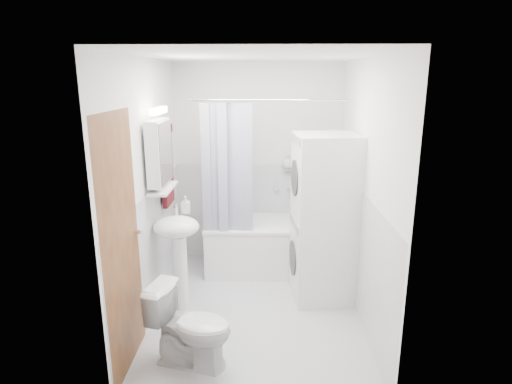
{
  "coord_description": "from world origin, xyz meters",
  "views": [
    {
      "loc": [
        0.09,
        -3.82,
        2.22
      ],
      "look_at": [
        -0.0,
        0.15,
        1.16
      ],
      "focal_mm": 30.0,
      "sensor_mm": 36.0,
      "label": 1
    }
  ],
  "objects_px": {
    "washer_dryer": "(324,218)",
    "sink": "(178,241)",
    "bathtub": "(272,243)",
    "toilet": "(191,327)"
  },
  "relations": [
    {
      "from": "washer_dryer",
      "to": "sink",
      "type": "bearing_deg",
      "value": -174.28
    },
    {
      "from": "bathtub",
      "to": "washer_dryer",
      "type": "relative_size",
      "value": 0.91
    },
    {
      "from": "washer_dryer",
      "to": "bathtub",
      "type": "bearing_deg",
      "value": 123.04
    },
    {
      "from": "sink",
      "to": "toilet",
      "type": "distance_m",
      "value": 0.97
    },
    {
      "from": "bathtub",
      "to": "toilet",
      "type": "distance_m",
      "value": 1.9
    },
    {
      "from": "sink",
      "to": "toilet",
      "type": "height_order",
      "value": "sink"
    },
    {
      "from": "washer_dryer",
      "to": "toilet",
      "type": "distance_m",
      "value": 1.72
    },
    {
      "from": "bathtub",
      "to": "washer_dryer",
      "type": "xyz_separation_m",
      "value": [
        0.51,
        -0.64,
        0.52
      ]
    },
    {
      "from": "bathtub",
      "to": "toilet",
      "type": "height_order",
      "value": "toilet"
    },
    {
      "from": "toilet",
      "to": "bathtub",
      "type": "bearing_deg",
      "value": -5.78
    }
  ]
}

